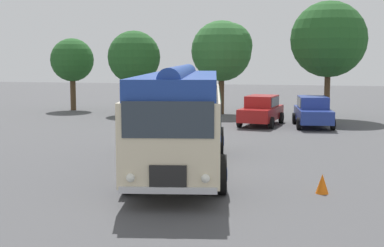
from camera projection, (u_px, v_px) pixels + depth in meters
The scene contains 9 objects.
ground_plane at pixel (208, 170), 17.91m from camera, with size 120.00×120.00×0.00m, color #474749.
vintage_bus at pixel (181, 114), 17.62m from camera, with size 4.38×10.37×3.49m.
car_near_left at pixel (261, 110), 29.95m from camera, with size 2.35×4.38×1.66m.
car_mid_left at pixel (313, 111), 29.23m from camera, with size 2.39×4.39×1.66m.
tree_far_left at pixel (73, 60), 38.58m from camera, with size 3.10×3.10×5.18m.
tree_left_of_centre at pixel (134, 57), 35.80m from camera, with size 3.53×3.53×5.59m.
tree_centre at pixel (224, 49), 35.67m from camera, with size 4.08×4.05×6.26m.
tree_right_of_centre at pixel (330, 39), 32.73m from camera, with size 4.67×4.67×7.24m.
traffic_cone at pixel (322, 184), 14.75m from camera, with size 0.36×0.36×0.55m, color orange.
Camera 1 is at (3.63, -17.22, 3.70)m, focal length 50.00 mm.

